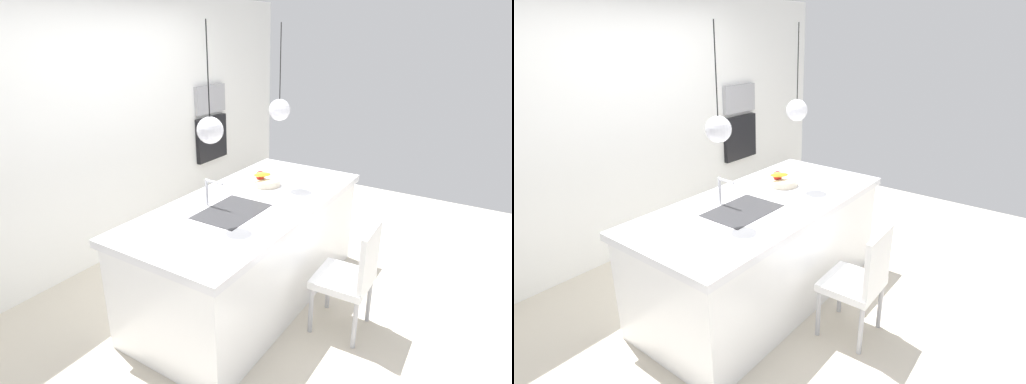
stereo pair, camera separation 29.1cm
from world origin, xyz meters
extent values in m
plane|color=beige|center=(0.00, 0.00, 0.00)|extent=(6.60, 6.60, 0.00)
cube|color=white|center=(0.00, 1.65, 1.30)|extent=(6.00, 0.10, 2.60)
cube|color=white|center=(0.00, 0.00, 0.42)|extent=(2.22, 0.99, 0.84)
cube|color=white|center=(0.00, 0.00, 0.87)|extent=(2.28, 1.05, 0.06)
cube|color=#2D2D30|center=(-0.25, 0.00, 0.89)|extent=(0.56, 0.40, 0.02)
cylinder|color=silver|center=(-0.25, 0.24, 1.01)|extent=(0.02, 0.02, 0.22)
cylinder|color=silver|center=(-0.25, 0.16, 1.11)|extent=(0.02, 0.16, 0.02)
cylinder|color=beige|center=(0.41, 0.09, 0.93)|extent=(0.26, 0.26, 0.06)
sphere|color=red|center=(0.39, 0.14, 0.99)|extent=(0.08, 0.08, 0.08)
ellipsoid|color=yellow|center=(0.36, 0.10, 1.01)|extent=(0.18, 0.12, 0.06)
cube|color=#9E9EA3|center=(1.49, 1.58, 1.42)|extent=(0.54, 0.08, 0.34)
cube|color=black|center=(1.49, 1.58, 0.92)|extent=(0.56, 0.08, 0.56)
cube|color=white|center=(0.03, -0.83, 0.43)|extent=(0.43, 0.42, 0.06)
cube|color=white|center=(0.03, -1.01, 0.68)|extent=(0.40, 0.05, 0.44)
cylinder|color=#B2B2B7|center=(0.20, -0.65, 0.20)|extent=(0.04, 0.04, 0.40)
cylinder|color=#B2B2B7|center=(-0.16, -0.67, 0.20)|extent=(0.04, 0.04, 0.40)
cylinder|color=#B2B2B7|center=(0.21, -1.00, 0.20)|extent=(0.04, 0.04, 0.40)
cylinder|color=#B2B2B7|center=(-0.15, -1.01, 0.20)|extent=(0.04, 0.04, 0.40)
sphere|color=silver|center=(-0.47, 0.00, 1.58)|extent=(0.18, 0.18, 0.18)
cylinder|color=black|center=(-0.47, 0.00, 1.97)|extent=(0.01, 0.01, 0.60)
sphere|color=silver|center=(0.47, 0.00, 1.58)|extent=(0.18, 0.18, 0.18)
cylinder|color=black|center=(0.47, 0.00, 1.97)|extent=(0.01, 0.01, 0.60)
camera|label=1|loc=(-2.62, -1.74, 2.18)|focal=29.17mm
camera|label=2|loc=(-2.45, -1.98, 2.18)|focal=29.17mm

